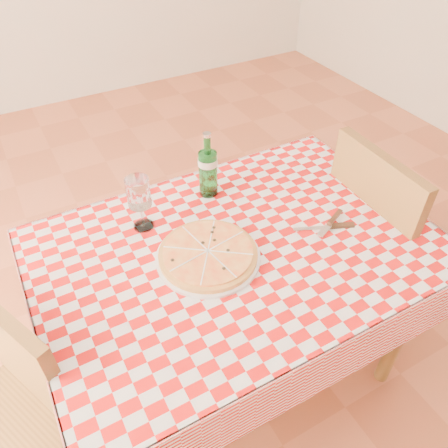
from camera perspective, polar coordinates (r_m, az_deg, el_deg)
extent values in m
plane|color=#A35134|center=(2.04, 1.38, -18.30)|extent=(6.00, 6.00, 0.00)
cube|color=brown|center=(1.45, 1.84, -3.72)|extent=(1.20, 0.80, 0.04)
cylinder|color=brown|center=(1.85, 22.27, -12.48)|extent=(0.06, 0.06, 0.71)
cylinder|color=brown|center=(1.86, -18.90, -10.85)|extent=(0.06, 0.06, 0.71)
cylinder|color=brown|center=(2.14, 9.55, -0.08)|extent=(0.06, 0.06, 0.71)
cube|color=#A30B0A|center=(1.43, 1.86, -3.05)|extent=(1.30, 0.90, 0.01)
cube|color=brown|center=(2.00, 21.04, -2.36)|extent=(0.45, 0.45, 0.04)
cylinder|color=brown|center=(1.99, 19.05, -12.45)|extent=(0.04, 0.04, 0.44)
cylinder|color=brown|center=(2.21, 26.21, -8.26)|extent=(0.04, 0.04, 0.44)
cylinder|color=brown|center=(2.15, 12.63, -5.58)|extent=(0.04, 0.04, 0.44)
cylinder|color=brown|center=(2.35, 19.87, -2.37)|extent=(0.04, 0.04, 0.44)
cube|color=brown|center=(1.71, 18.43, 1.73)|extent=(0.06, 0.43, 0.47)
cylinder|color=brown|center=(1.88, -23.89, -20.38)|extent=(0.03, 0.03, 0.40)
cube|color=brown|center=(1.42, -24.85, -15.56)|extent=(0.19, 0.37, 0.43)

